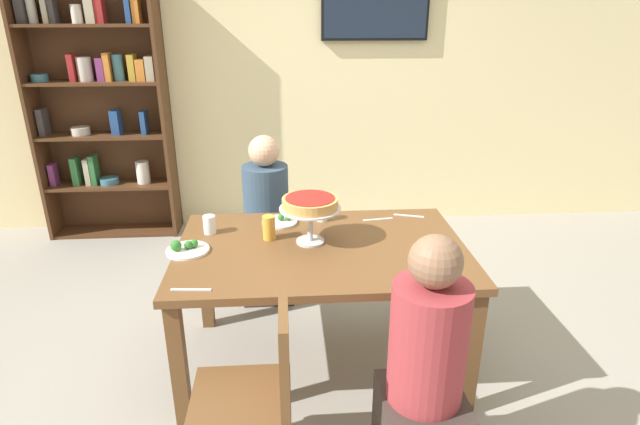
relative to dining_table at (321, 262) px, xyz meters
name	(u,v)px	position (x,y,z in m)	size (l,w,h in m)	color
ground_plane	(321,363)	(0.00, 0.00, -0.65)	(12.00, 12.00, 0.00)	gray
rear_partition	(303,69)	(0.00, 2.20, 0.75)	(8.00, 0.12, 2.80)	beige
dining_table	(321,262)	(0.00, 0.00, 0.00)	(1.50, 0.98, 0.74)	brown
bookshelf	(100,104)	(-1.71, 2.01, 0.50)	(1.10, 0.30, 2.21)	#4C2D19
television	(375,8)	(0.60, 2.11, 1.25)	(0.90, 0.05, 0.52)	black
diner_near_right	(424,387)	(0.35, -0.80, -0.16)	(0.34, 0.34, 1.15)	#382D28
diner_far_left	(267,231)	(-0.31, 0.78, -0.16)	(0.34, 0.34, 1.15)	#382D28
chair_near_left	(258,390)	(-0.31, -0.77, -0.16)	(0.40, 0.40, 0.87)	brown
deep_dish_pizza_stand	(310,206)	(-0.05, 0.05, 0.30)	(0.32, 0.32, 0.25)	silver
salad_plate_near_diner	(436,248)	(0.58, -0.10, 0.11)	(0.20, 0.20, 0.07)	white
salad_plate_far_diner	(280,221)	(-0.21, 0.33, 0.10)	(0.20, 0.20, 0.05)	white
salad_plate_spare	(186,248)	(-0.69, -0.02, 0.11)	(0.22, 0.22, 0.07)	white
beer_glass_amber_tall	(269,228)	(-0.27, 0.11, 0.16)	(0.07, 0.07, 0.13)	gold
water_glass_clear_near	(209,225)	(-0.60, 0.21, 0.14)	(0.07, 0.07, 0.10)	white
water_glass_clear_far	(322,211)	(0.03, 0.35, 0.15)	(0.07, 0.07, 0.11)	white
cutlery_fork_near	(378,219)	(0.36, 0.34, 0.09)	(0.18, 0.02, 0.01)	silver
cutlery_knife_near	(191,290)	(-0.61, -0.41, 0.09)	(0.18, 0.02, 0.01)	silver
cutlery_fork_far	(409,216)	(0.55, 0.38, 0.09)	(0.18, 0.02, 0.01)	silver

